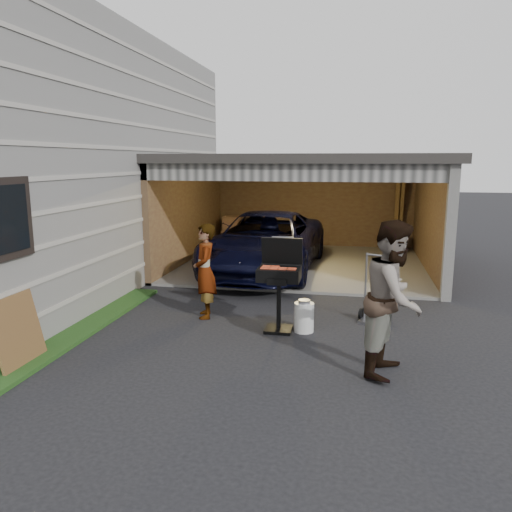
# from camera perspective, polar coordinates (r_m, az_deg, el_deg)

# --- Properties ---
(ground) EXTENTS (80.00, 80.00, 0.00)m
(ground) POSITION_cam_1_polar(r_m,az_deg,el_deg) (7.49, -5.69, -10.84)
(ground) COLOR black
(ground) RESTS_ON ground
(house) EXTENTS (7.00, 11.00, 5.50)m
(house) POSITION_cam_1_polar(r_m,az_deg,el_deg) (13.36, -26.24, 9.73)
(house) COLOR #474744
(house) RESTS_ON ground
(groundcover_strip) EXTENTS (0.50, 8.00, 0.06)m
(groundcover_strip) POSITION_cam_1_polar(r_m,az_deg,el_deg) (7.62, -24.77, -11.20)
(groundcover_strip) COLOR #193814
(groundcover_strip) RESTS_ON ground
(garage) EXTENTS (6.80, 6.30, 2.90)m
(garage) POSITION_cam_1_polar(r_m,az_deg,el_deg) (13.53, 5.80, 7.04)
(garage) COLOR #605E59
(garage) RESTS_ON ground
(minivan) EXTENTS (2.59, 5.30, 1.45)m
(minivan) POSITION_cam_1_polar(r_m,az_deg,el_deg) (12.26, 1.11, 1.31)
(minivan) COLOR black
(minivan) RESTS_ON ground
(woman) EXTENTS (0.58, 0.71, 1.68)m
(woman) POSITION_cam_1_polar(r_m,az_deg,el_deg) (8.86, -5.86, -1.73)
(woman) COLOR #A4AFCF
(woman) RESTS_ON ground
(man) EXTENTS (1.02, 1.17, 2.03)m
(man) POSITION_cam_1_polar(r_m,az_deg,el_deg) (6.70, 15.46, -4.67)
(man) COLOR #50331F
(man) RESTS_ON ground
(bbq_grill) EXTENTS (0.68, 0.60, 1.52)m
(bbq_grill) POSITION_cam_1_polar(r_m,az_deg,el_deg) (8.10, 2.69, -2.43)
(bbq_grill) COLOR black
(bbq_grill) RESTS_ON ground
(propane_tank) EXTENTS (0.34, 0.34, 0.48)m
(propane_tank) POSITION_cam_1_polar(r_m,az_deg,el_deg) (8.25, 5.51, -6.98)
(propane_tank) COLOR white
(propane_tank) RESTS_ON ground
(plywood_panel) EXTENTS (0.25, 0.89, 0.98)m
(plywood_panel) POSITION_cam_1_polar(r_m,az_deg,el_deg) (7.53, -25.59, -7.84)
(plywood_panel) COLOR brown
(plywood_panel) RESTS_ON ground
(hand_truck) EXTENTS (0.54, 0.50, 1.21)m
(hand_truck) POSITION_cam_1_polar(r_m,az_deg,el_deg) (8.90, 13.21, -5.96)
(hand_truck) COLOR slate
(hand_truck) RESTS_ON ground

